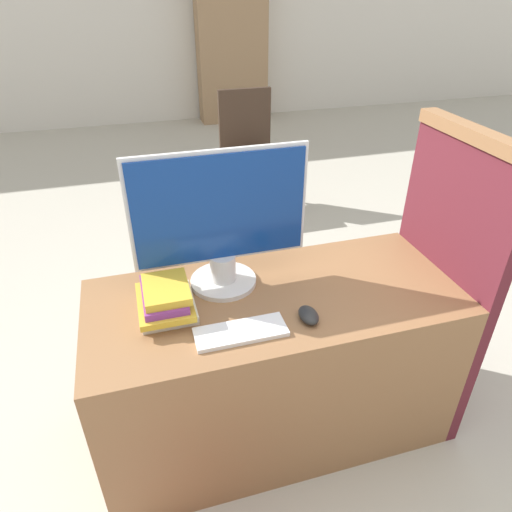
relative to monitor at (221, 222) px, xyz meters
name	(u,v)px	position (x,y,z in m)	size (l,w,h in m)	color
ground_plane	(295,483)	(0.17, -0.45, -1.00)	(20.00, 20.00, 0.00)	#BCB7A8
wall_back	(145,8)	(0.17, 5.13, 0.40)	(12.00, 0.06, 2.80)	silver
desk	(273,365)	(0.17, -0.14, -0.63)	(1.42, 0.62, 0.73)	#8C603D
carrel_divider	(440,280)	(0.90, -0.15, -0.34)	(0.07, 0.61, 1.30)	#5B1E28
monitor	(221,222)	(0.00, 0.00, 0.00)	(0.65, 0.26, 0.54)	silver
keyboard	(241,332)	(-0.01, -0.31, -0.26)	(0.31, 0.12, 0.02)	white
mouse	(309,315)	(0.24, -0.30, -0.25)	(0.07, 0.10, 0.04)	#262626
book_stack	(166,299)	(-0.23, -0.12, -0.22)	(0.20, 0.27, 0.12)	silver
far_chair	(248,148)	(0.69, 2.14, -0.48)	(0.44, 0.44, 0.98)	#38281E
bookshelf_far	(232,44)	(1.22, 4.89, -0.01)	(0.90, 0.32, 1.97)	#9E7A56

